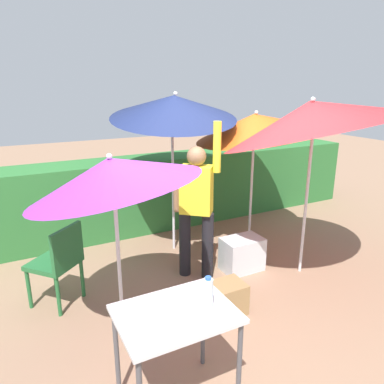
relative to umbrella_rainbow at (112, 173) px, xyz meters
name	(u,v)px	position (x,y,z in m)	size (l,w,h in m)	color
ground_plane	(204,291)	(1.02, 0.19, -1.54)	(24.00, 24.00, 0.00)	#937056
hedge_row	(140,194)	(1.02, 2.32, -0.96)	(8.00, 0.70, 1.15)	#2D7033
umbrella_rainbow	(112,173)	(0.00, 0.00, 0.00)	(1.57, 1.53, 1.89)	silver
umbrella_orange	(174,107)	(1.20, 1.35, 0.44)	(1.67, 1.67, 2.30)	silver
umbrella_yellow	(255,125)	(2.28, 1.06, 0.19)	(1.71, 1.68, 2.03)	silver
umbrella_navy	(313,117)	(2.27, 0.02, 0.37)	(2.16, 2.10, 2.46)	silver
person_vendor	(196,203)	(1.11, 0.55, -0.60)	(0.48, 0.43, 1.88)	black
chair_plastic	(59,260)	(-0.44, 0.68, -1.03)	(0.62, 0.62, 0.89)	#236633
cooler_box	(242,254)	(1.69, 0.41, -1.33)	(0.50, 0.33, 0.42)	silver
crate_cardboard	(225,299)	(1.02, -0.26, -1.37)	(0.39, 0.29, 0.33)	#9E7A4C
folding_table	(176,324)	(0.11, -1.03, -0.86)	(0.80, 0.60, 0.78)	#4C4C51
bottle_water	(208,293)	(0.33, -1.08, -0.65)	(0.07, 0.07, 0.24)	silver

